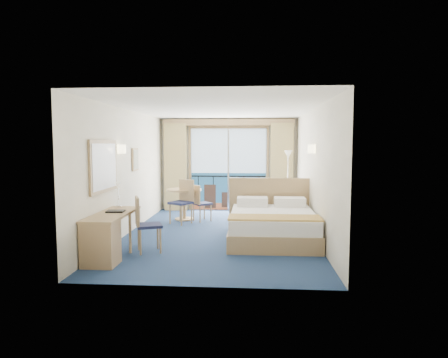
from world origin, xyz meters
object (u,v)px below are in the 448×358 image
bed (272,224)px  table_chair_b (183,199)px  desk_chair (144,221)px  armchair (289,207)px  table_chair_a (199,201)px  floor_lamp (288,166)px  nightstand (297,215)px  round_table (184,196)px  desk (103,238)px

bed → table_chair_b: bed is taller
desk_chair → armchair: bearing=-63.5°
table_chair_a → floor_lamp: bearing=-100.6°
nightstand → table_chair_b: size_ratio=0.47×
bed → desk_chair: 2.60m
floor_lamp → bed: bearing=-100.5°
bed → round_table: bearing=136.6°
bed → table_chair_a: bed is taller
table_chair_a → bed: bearing=-175.4°
bed → round_table: size_ratio=2.52×
floor_lamp → round_table: size_ratio=2.01×
nightstand → desk: size_ratio=0.31×
bed → armchair: (0.53, 2.07, 0.02)m
armchair → desk_chair: size_ratio=0.76×
table_chair_b → bed: bearing=-5.7°
desk → armchair: bearing=49.0°
armchair → table_chair_a: (-2.27, -0.21, 0.17)m
armchair → nightstand: bearing=78.6°
round_table → table_chair_b: bearing=-83.3°
armchair → desk_chair: desk_chair is taller
desk_chair → table_chair_a: bearing=-32.8°
armchair → round_table: bearing=-24.7°
nightstand → round_table: size_ratio=0.57×
bed → table_chair_a: bearing=133.2°
armchair → round_table: (-2.69, -0.02, 0.25)m
floor_lamp → table_chair_a: bearing=-152.0°
table_chair_a → table_chair_b: (-0.37, -0.26, 0.08)m
floor_lamp → round_table: 3.02m
desk → desk_chair: (0.49, 0.70, 0.15)m
table_chair_b → armchair: bearing=41.5°
nightstand → desk: 4.82m
desk_chair → table_chair_b: bearing=-26.3°
armchair → table_chair_a: size_ratio=0.83×
table_chair_a → desk: bearing=124.8°
bed → armchair: 2.13m
nightstand → desk_chair: (-3.01, -2.61, 0.32)m
bed → desk: bearing=-147.5°
bed → desk: 3.36m
bed → round_table: 2.99m
desk → table_chair_b: table_chair_b is taller
nightstand → desk: (-3.50, -3.31, 0.17)m
floor_lamp → round_table: (-2.73, -1.04, -0.74)m
armchair → table_chair_b: table_chair_b is taller
nightstand → armchair: bearing=103.7°
desk → table_chair_a: bearing=73.4°
armchair → desk: desk is taller
desk_chair → table_chair_a: 3.02m
floor_lamp → table_chair_b: bearing=-150.9°
bed → floor_lamp: floor_lamp is taller
desk → desk_chair: 0.87m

